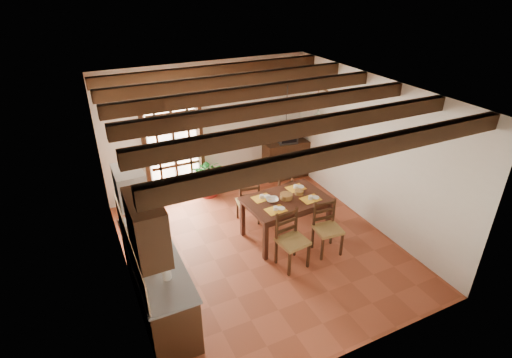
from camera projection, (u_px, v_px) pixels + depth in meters
ground_plane at (261, 246)px, 7.14m from camera, size 5.00×5.00×0.00m
room_shell at (261, 154)px, 6.29m from camera, size 4.52×5.02×2.81m
ceiling_beams at (262, 100)px, 5.89m from camera, size 4.50×4.34×0.20m
french_door at (174, 145)px, 8.23m from camera, size 1.26×0.11×2.32m
kitchen_counter at (157, 280)px, 5.69m from camera, size 0.64×2.25×1.38m
upper_cabinet at (147, 227)px, 4.44m from camera, size 0.35×0.80×0.70m
range_hood at (130, 187)px, 5.50m from camera, size 0.38×0.60×0.54m
counter_items at (151, 249)px, 5.54m from camera, size 0.50×1.43×0.25m
dining_table at (286, 204)px, 7.12m from camera, size 1.52×1.04×0.79m
chair_near_left at (292, 250)px, 6.56m from camera, size 0.50×0.48×0.98m
chair_near_right at (327, 237)px, 6.89m from camera, size 0.47×0.46×0.94m
chair_far_left at (248, 209)px, 7.72m from camera, size 0.46×0.45×0.87m
chair_far_right at (280, 200)px, 8.04m from camera, size 0.49×0.48×0.88m
table_setting at (286, 195)px, 7.04m from camera, size 1.06×0.71×0.10m
table_bowl at (272, 200)px, 6.98m from camera, size 0.27×0.27×0.05m
sideboard at (286, 159)px, 9.39m from camera, size 1.06×0.54×0.87m
crt_tv at (287, 134)px, 9.09m from camera, size 0.51×0.48×0.37m
fuse_box at (272, 103)px, 8.88m from camera, size 0.25×0.03×0.32m
plant_pot at (209, 190)px, 8.72m from camera, size 0.39×0.39×0.24m
potted_plant at (208, 171)px, 8.51m from camera, size 1.99×1.85×1.79m
wall_shelf at (317, 121)px, 8.53m from camera, size 0.20×0.42×0.20m
shelf_vase at (318, 115)px, 8.47m from camera, size 0.15×0.15×0.15m
shelf_flowers at (319, 105)px, 8.37m from camera, size 0.14×0.14×0.36m
framed_picture at (323, 96)px, 8.31m from camera, size 0.03×0.32×0.32m
pendant_lamp at (286, 128)px, 6.55m from camera, size 0.36×0.36×0.84m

